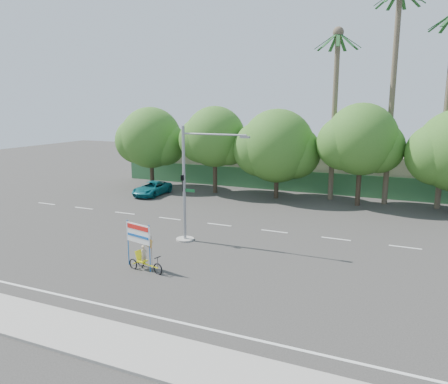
% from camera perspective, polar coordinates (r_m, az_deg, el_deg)
% --- Properties ---
extents(ground, '(120.00, 120.00, 0.00)m').
position_cam_1_polar(ground, '(22.78, -4.45, -9.85)').
color(ground, '#33302D').
rests_on(ground, ground).
extents(sidewalk_near, '(50.00, 2.40, 0.12)m').
position_cam_1_polar(sidewalk_near, '(17.17, -17.00, -17.64)').
color(sidewalk_near, gray).
rests_on(sidewalk_near, ground).
extents(fence, '(38.00, 0.08, 2.00)m').
position_cam_1_polar(fence, '(42.03, 9.56, 1.36)').
color(fence, '#336B3D').
rests_on(fence, ground).
extents(building_left, '(12.00, 8.00, 4.00)m').
position_cam_1_polar(building_left, '(49.38, -0.39, 4.19)').
color(building_left, beige).
rests_on(building_left, ground).
extents(building_right, '(14.00, 8.00, 3.60)m').
position_cam_1_polar(building_right, '(45.15, 20.93, 2.48)').
color(building_right, beige).
rests_on(building_right, ground).
extents(tree_far_left, '(7.14, 6.00, 7.96)m').
position_cam_1_polar(tree_far_left, '(44.06, -9.58, 6.76)').
color(tree_far_left, '#473828').
rests_on(tree_far_left, ground).
extents(tree_left, '(6.66, 5.60, 8.07)m').
position_cam_1_polar(tree_left, '(40.61, -1.25, 6.95)').
color(tree_left, '#473828').
rests_on(tree_left, ground).
extents(tree_center, '(7.62, 6.40, 7.85)m').
position_cam_1_polar(tree_center, '(38.50, 6.89, 5.73)').
color(tree_center, '#473828').
rests_on(tree_center, ground).
extents(tree_right, '(6.90, 5.80, 8.36)m').
position_cam_1_polar(tree_right, '(37.00, 17.40, 6.26)').
color(tree_right, '#473828').
rests_on(tree_right, ground).
extents(palm_tall, '(3.73, 3.79, 17.45)m').
position_cam_1_polar(palm_tall, '(38.25, 21.29, 14.02)').
color(palm_tall, '#70604C').
rests_on(palm_tall, ground).
extents(palm_short, '(3.73, 3.79, 14.45)m').
position_cam_1_polar(palm_short, '(38.71, 14.32, 12.01)').
color(palm_short, '#70604C').
rests_on(palm_short, ground).
extents(traffic_signal, '(4.72, 1.10, 7.00)m').
position_cam_1_polar(traffic_signal, '(26.33, -4.65, -0.29)').
color(traffic_signal, gray).
rests_on(traffic_signal, ground).
extents(trike_billboard, '(2.45, 0.91, 2.46)m').
position_cam_1_polar(trike_billboard, '(22.59, -10.66, -7.53)').
color(trike_billboard, black).
rests_on(trike_billboard, ground).
extents(pickup_truck, '(2.23, 4.57, 1.25)m').
position_cam_1_polar(pickup_truck, '(40.54, -9.39, 0.46)').
color(pickup_truck, '#106570').
rests_on(pickup_truck, ground).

